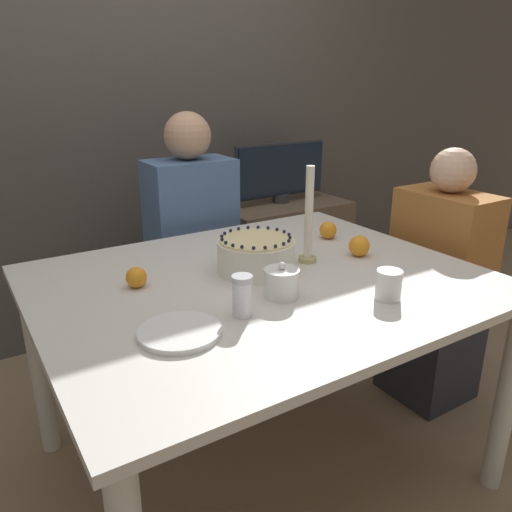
% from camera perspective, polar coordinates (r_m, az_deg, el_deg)
% --- Properties ---
extents(ground_plane, '(12.00, 12.00, 0.00)m').
position_cam_1_polar(ground_plane, '(2.10, 0.56, -22.63)').
color(ground_plane, '#8C7556').
extents(wall_behind, '(8.00, 0.05, 2.60)m').
position_cam_1_polar(wall_behind, '(2.83, -15.59, 16.72)').
color(wall_behind, '#4C4742').
rests_on(wall_behind, ground_plane).
extents(dining_table, '(1.45, 1.19, 0.78)m').
position_cam_1_polar(dining_table, '(1.72, 0.63, -5.67)').
color(dining_table, beige).
rests_on(dining_table, ground_plane).
extents(cake, '(0.27, 0.27, 0.13)m').
position_cam_1_polar(cake, '(1.72, 0.00, 0.12)').
color(cake, white).
rests_on(cake, dining_table).
extents(sugar_bowl, '(0.11, 0.11, 0.11)m').
position_cam_1_polar(sugar_bowl, '(1.52, 2.95, -3.08)').
color(sugar_bowl, white).
rests_on(sugar_bowl, dining_table).
extents(sugar_shaker, '(0.06, 0.06, 0.12)m').
position_cam_1_polar(sugar_shaker, '(1.40, -1.57, -4.55)').
color(sugar_shaker, white).
rests_on(sugar_shaker, dining_table).
extents(plate_stack, '(0.22, 0.22, 0.02)m').
position_cam_1_polar(plate_stack, '(1.33, -8.72, -8.59)').
color(plate_stack, white).
rests_on(plate_stack, dining_table).
extents(candle, '(0.07, 0.07, 0.35)m').
position_cam_1_polar(candle, '(1.79, 6.03, 3.82)').
color(candle, tan).
rests_on(candle, dining_table).
extents(cup, '(0.08, 0.08, 0.09)m').
position_cam_1_polar(cup, '(1.56, 14.92, -3.21)').
color(cup, white).
rests_on(cup, dining_table).
extents(orange_fruit_0, '(0.08, 0.08, 0.08)m').
position_cam_1_polar(orange_fruit_0, '(1.91, 11.71, 1.14)').
color(orange_fruit_0, orange).
rests_on(orange_fruit_0, dining_table).
extents(orange_fruit_1, '(0.07, 0.07, 0.07)m').
position_cam_1_polar(orange_fruit_1, '(2.10, 8.24, 2.95)').
color(orange_fruit_1, orange).
rests_on(orange_fruit_1, dining_table).
extents(orange_fruit_2, '(0.07, 0.07, 0.07)m').
position_cam_1_polar(orange_fruit_2, '(1.64, -13.52, -2.38)').
color(orange_fruit_2, orange).
rests_on(orange_fruit_2, dining_table).
extents(person_man_blue_shirt, '(0.40, 0.34, 1.28)m').
position_cam_1_polar(person_man_blue_shirt, '(2.46, -7.19, -0.79)').
color(person_man_blue_shirt, '#2D2D38').
rests_on(person_man_blue_shirt, ground_plane).
extents(person_woman_floral, '(0.34, 0.40, 1.15)m').
position_cam_1_polar(person_woman_floral, '(2.37, 19.92, -4.32)').
color(person_woman_floral, '#2D2D38').
rests_on(person_woman_floral, ground_plane).
extents(side_cabinet, '(0.78, 0.49, 0.70)m').
position_cam_1_polar(side_cabinet, '(3.13, 2.71, -0.12)').
color(side_cabinet, brown).
rests_on(side_cabinet, ground_plane).
extents(tv_monitor, '(0.61, 0.10, 0.35)m').
position_cam_1_polar(tv_monitor, '(3.00, 2.85, 9.63)').
color(tv_monitor, '#2D2D33').
rests_on(tv_monitor, side_cabinet).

